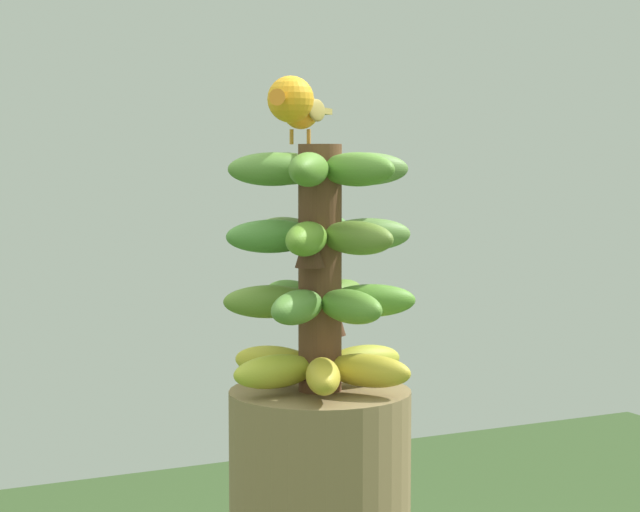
{
  "coord_description": "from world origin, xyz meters",
  "views": [
    {
      "loc": [
        -0.61,
        -1.25,
        1.52
      ],
      "look_at": [
        0.0,
        0.0,
        1.4
      ],
      "focal_mm": 64.06,
      "sensor_mm": 36.0,
      "label": 1
    }
  ],
  "objects": [
    {
      "name": "banana_bunch",
      "position": [
        0.0,
        -0.0,
        1.39
      ],
      "size": [
        0.25,
        0.24,
        0.3
      ],
      "color": "brown",
      "rests_on": "banana_tree"
    },
    {
      "name": "perched_bird",
      "position": [
        -0.02,
        0.03,
        1.59
      ],
      "size": [
        0.15,
        0.17,
        0.08
      ],
      "color": "#C68933",
      "rests_on": "banana_bunch"
    }
  ]
}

